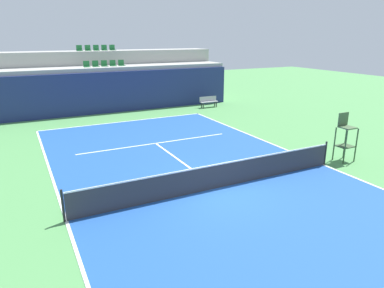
% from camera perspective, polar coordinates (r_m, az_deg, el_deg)
% --- Properties ---
extents(ground_plane, '(80.00, 80.00, 0.00)m').
position_cam_1_polar(ground_plane, '(13.35, 4.20, -7.16)').
color(ground_plane, '#4C8C4C').
extents(court_surface, '(11.00, 24.00, 0.01)m').
position_cam_1_polar(court_surface, '(13.35, 4.20, -7.14)').
color(court_surface, '#1E4C99').
rests_on(court_surface, ground_plane).
extents(baseline_far, '(11.00, 0.10, 0.00)m').
position_cam_1_polar(baseline_far, '(23.85, -10.77, 3.61)').
color(baseline_far, white).
rests_on(baseline_far, court_surface).
extents(sideline_left, '(0.10, 24.00, 0.00)m').
position_cam_1_polar(sideline_left, '(11.77, -19.71, -11.69)').
color(sideline_left, white).
rests_on(sideline_left, court_surface).
extents(sideline_right, '(0.10, 24.00, 0.00)m').
position_cam_1_polar(sideline_right, '(16.65, 20.52, -3.17)').
color(sideline_right, white).
rests_on(sideline_right, court_surface).
extents(service_line_far, '(8.26, 0.10, 0.00)m').
position_cam_1_polar(service_line_far, '(18.76, -5.91, 0.11)').
color(service_line_far, white).
rests_on(service_line_far, court_surface).
extents(centre_service_line, '(0.10, 6.40, 0.00)m').
position_cam_1_polar(centre_service_line, '(15.96, -1.73, -2.90)').
color(centre_service_line, white).
rests_on(centre_service_line, court_surface).
extents(back_wall, '(19.28, 0.30, 2.98)m').
position_cam_1_polar(back_wall, '(26.71, -13.00, 8.15)').
color(back_wall, navy).
rests_on(back_wall, ground_plane).
extents(stands_tier_lower, '(19.28, 2.40, 3.27)m').
position_cam_1_polar(stands_tier_lower, '(27.98, -13.72, 8.80)').
color(stands_tier_lower, '#9E9E99').
rests_on(stands_tier_lower, ground_plane).
extents(stands_tier_upper, '(19.28, 2.40, 4.33)m').
position_cam_1_polar(stands_tier_upper, '(30.24, -14.89, 10.33)').
color(stands_tier_upper, '#9E9E99').
rests_on(stands_tier_upper, ground_plane).
extents(seating_row_lower, '(3.06, 0.44, 0.44)m').
position_cam_1_polar(seating_row_lower, '(27.89, -14.03, 12.40)').
color(seating_row_lower, '#1E6633').
rests_on(seating_row_lower, stands_tier_lower).
extents(seating_row_upper, '(3.06, 0.44, 0.44)m').
position_cam_1_polar(seating_row_upper, '(30.17, -15.28, 14.66)').
color(seating_row_upper, '#1E6633').
rests_on(seating_row_upper, stands_tier_upper).
extents(tennis_net, '(11.08, 0.08, 1.07)m').
position_cam_1_polar(tennis_net, '(13.15, 4.25, -5.14)').
color(tennis_net, black).
rests_on(tennis_net, court_surface).
extents(umpire_chair, '(0.76, 0.66, 2.20)m').
position_cam_1_polar(umpire_chair, '(17.26, 23.62, 1.27)').
color(umpire_chair, '#334C2D').
rests_on(umpire_chair, ground_plane).
extents(player_bench, '(1.50, 0.40, 0.85)m').
position_cam_1_polar(player_bench, '(28.17, 2.71, 7.00)').
color(player_bench, '#99999E').
rests_on(player_bench, ground_plane).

